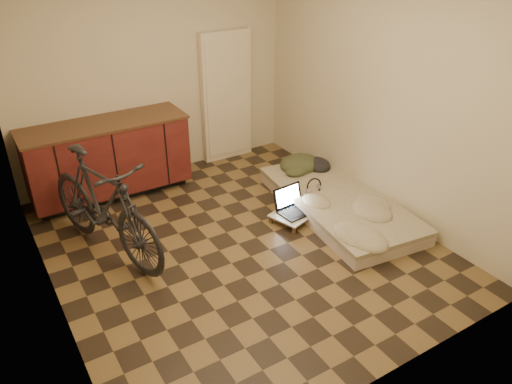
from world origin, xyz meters
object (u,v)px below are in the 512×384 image
futon (339,203)px  laptop (294,207)px  lap_desk (297,212)px  bicycle (102,201)px

futon → laptop: 0.55m
lap_desk → futon: bearing=-28.8°
laptop → futon: bearing=-18.0°
futon → laptop: laptop is taller
bicycle → futon: bicycle is taller
bicycle → lap_desk: 2.06m
futon → laptop: size_ratio=5.49×
bicycle → laptop: bearing=-29.7°
bicycle → laptop: bicycle is taller
bicycle → lap_desk: bicycle is taller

